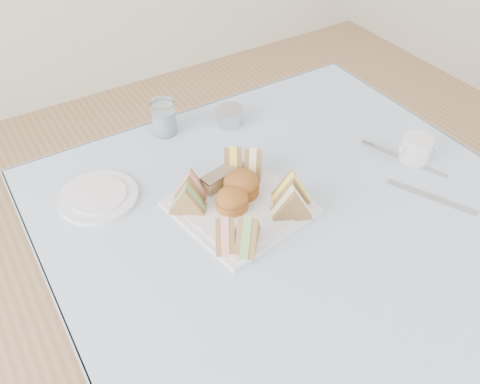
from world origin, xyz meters
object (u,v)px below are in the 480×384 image
table (290,321)px  water_glass (164,117)px  serving_plate (240,207)px  creamer_jug (416,149)px

table → water_glass: size_ratio=9.88×
serving_plate → creamer_jug: bearing=-18.7°
water_glass → creamer_jug: water_glass is taller
table → water_glass: water_glass is taller
water_glass → creamer_jug: size_ratio=1.27×
table → serving_plate: bearing=133.3°
table → serving_plate: serving_plate is taller
table → creamer_jug: 0.54m
serving_plate → water_glass: (-0.01, 0.35, 0.04)m
serving_plate → creamer_jug: (0.45, -0.07, 0.03)m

